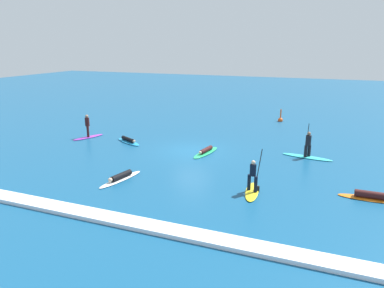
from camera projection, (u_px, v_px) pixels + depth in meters
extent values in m
plane|color=navy|center=(192.00, 151.00, 25.11)|extent=(120.00, 120.00, 0.00)
ellipsoid|color=#33C6CC|center=(307.00, 157.00, 23.63)|extent=(3.34, 1.20, 0.08)
cylinder|color=black|center=(309.00, 151.00, 23.59)|extent=(0.24, 0.24, 0.76)
cylinder|color=black|center=(306.00, 151.00, 23.45)|extent=(0.24, 0.24, 0.76)
cylinder|color=black|center=(308.00, 140.00, 23.32)|extent=(0.41, 0.41, 0.67)
sphere|color=brown|center=(309.00, 134.00, 23.20)|extent=(0.27, 0.27, 0.24)
cylinder|color=black|center=(307.00, 140.00, 23.63)|extent=(0.11, 0.38, 2.11)
cube|color=black|center=(306.00, 154.00, 23.90)|extent=(0.09, 0.21, 0.32)
ellipsoid|color=purple|center=(88.00, 137.00, 28.64)|extent=(1.49, 2.72, 0.09)
cylinder|color=#381414|center=(88.00, 132.00, 28.38)|extent=(0.24, 0.24, 0.86)
cylinder|color=#381414|center=(88.00, 131.00, 28.64)|extent=(0.24, 0.24, 0.86)
cylinder|color=#381414|center=(87.00, 122.00, 28.30)|extent=(0.44, 0.44, 0.66)
sphere|color=#A37556|center=(87.00, 116.00, 28.18)|extent=(0.32, 0.32, 0.25)
ellipsoid|color=orange|center=(370.00, 199.00, 17.26)|extent=(2.93, 0.69, 0.07)
cylinder|color=#381414|center=(370.00, 195.00, 17.22)|extent=(1.35, 0.36, 0.36)
ellipsoid|color=yellow|center=(252.00, 192.00, 18.08)|extent=(0.99, 2.57, 0.09)
cylinder|color=black|center=(256.00, 184.00, 17.82)|extent=(0.20, 0.20, 0.81)
cylinder|color=black|center=(249.00, 182.00, 18.09)|extent=(0.20, 0.20, 0.81)
cylinder|color=black|center=(253.00, 170.00, 17.77)|extent=(0.36, 0.36, 0.59)
sphere|color=beige|center=(253.00, 162.00, 17.66)|extent=(0.24, 0.24, 0.21)
cylinder|color=black|center=(258.00, 170.00, 17.85)|extent=(0.31, 0.09, 2.18)
cube|color=black|center=(257.00, 189.00, 18.13)|extent=(0.21, 0.09, 0.32)
ellipsoid|color=#1E8CD1|center=(128.00, 142.00, 27.24)|extent=(2.82, 1.94, 0.10)
cylinder|color=black|center=(128.00, 139.00, 27.23)|extent=(1.47, 0.96, 0.29)
sphere|color=tan|center=(134.00, 141.00, 26.58)|extent=(0.28, 0.28, 0.21)
ellipsoid|color=#23B266|center=(206.00, 153.00, 24.58)|extent=(1.18, 3.18, 0.08)
cylinder|color=#381414|center=(206.00, 150.00, 24.58)|extent=(0.50, 1.45, 0.29)
sphere|color=beige|center=(200.00, 152.00, 23.89)|extent=(0.23, 0.23, 0.20)
ellipsoid|color=white|center=(121.00, 179.00, 19.75)|extent=(1.15, 3.20, 0.07)
cylinder|color=black|center=(121.00, 176.00, 19.74)|extent=(0.58, 1.45, 0.32)
sphere|color=beige|center=(110.00, 180.00, 19.07)|extent=(0.27, 0.27, 0.23)
sphere|color=#E55119|center=(280.00, 120.00, 34.64)|extent=(0.47, 0.47, 0.47)
cylinder|color=#E55119|center=(281.00, 115.00, 34.51)|extent=(0.12, 0.12, 1.18)
cube|color=white|center=(99.00, 216.00, 15.42)|extent=(23.31, 0.90, 0.18)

